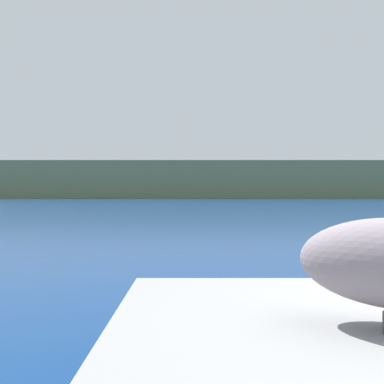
% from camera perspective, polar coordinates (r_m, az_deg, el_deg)
% --- Properties ---
extents(hillside_backdrop, '(140.00, 16.16, 6.57)m').
position_cam_1_polar(hillside_backdrop, '(82.70, 1.65, 1.52)').
color(hillside_backdrop, '#6B7A51').
rests_on(hillside_backdrop, ground).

